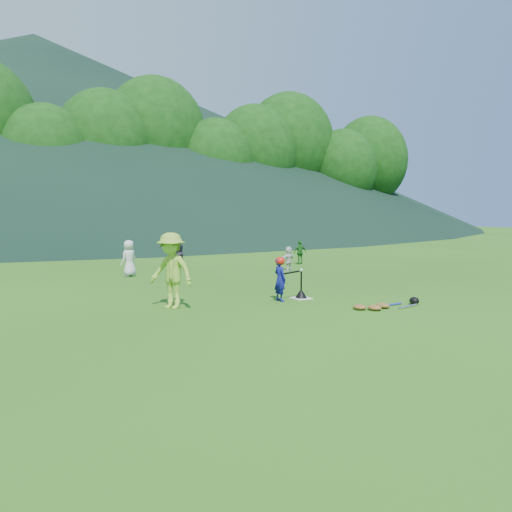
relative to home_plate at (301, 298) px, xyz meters
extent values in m
plane|color=#296015|center=(0.00, 0.00, -0.01)|extent=(120.00, 120.00, 0.00)
cube|color=silver|center=(0.00, 0.00, 0.00)|extent=(0.45, 0.45, 0.02)
sphere|color=white|center=(0.00, 0.00, 0.73)|extent=(0.08, 0.08, 0.08)
imported|color=navy|center=(-0.67, -0.07, 0.53)|extent=(0.29, 0.41, 1.08)
imported|color=#90BF38|center=(-3.34, 0.28, 0.86)|extent=(1.17, 1.29, 1.74)
imported|color=silver|center=(-2.85, 6.48, 0.62)|extent=(0.73, 0.65, 1.25)
imported|color=black|center=(-0.49, 8.31, 0.60)|extent=(0.65, 0.54, 1.21)
imported|color=#206C22|center=(4.57, 7.21, 0.50)|extent=(0.60, 0.26, 1.02)
imported|color=silver|center=(2.87, 5.36, 0.45)|extent=(0.90, 0.60, 0.93)
cone|color=black|center=(0.00, 0.00, 0.10)|extent=(0.30, 0.30, 0.18)
cylinder|color=black|center=(0.00, 0.00, 0.44)|extent=(0.04, 0.04, 0.50)
ellipsoid|color=red|center=(-0.67, -0.07, 0.99)|extent=(0.24, 0.26, 0.22)
cylinder|color=black|center=(-0.37, -0.09, 0.69)|extent=(0.61, 0.21, 0.07)
ellipsoid|color=olive|center=(0.63, -2.07, 0.05)|extent=(0.28, 0.34, 0.13)
ellipsoid|color=olive|center=(0.98, -1.95, 0.05)|extent=(0.28, 0.34, 0.13)
ellipsoid|color=olive|center=(0.38, -1.85, 0.05)|extent=(0.28, 0.34, 0.13)
cylinder|color=silver|center=(1.53, -2.17, 0.02)|extent=(0.71, 0.22, 0.06)
cylinder|color=#263FA5|center=(1.33, -1.82, 0.02)|extent=(0.68, 0.10, 0.05)
ellipsoid|color=black|center=(1.93, -1.97, 0.08)|extent=(0.22, 0.24, 0.19)
cube|color=gray|center=(0.00, 28.00, 0.59)|extent=(70.00, 0.03, 1.20)
cube|color=yellow|center=(0.00, 28.00, 1.23)|extent=(70.00, 0.08, 0.08)
cylinder|color=gray|center=(0.00, 28.00, 0.59)|extent=(0.07, 0.07, 1.30)
cylinder|color=gray|center=(35.00, 28.00, 0.59)|extent=(0.07, 0.07, 1.30)
cylinder|color=#382314|center=(-3.20, 32.00, 1.60)|extent=(0.56, 0.56, 3.22)
ellipsoid|color=#164711|center=(-3.20, 32.00, 6.71)|extent=(6.99, 6.99, 8.04)
cylinder|color=#382314|center=(1.60, 33.50, 1.90)|extent=(0.56, 0.56, 3.81)
ellipsoid|color=#164711|center=(1.60, 33.50, 7.95)|extent=(8.28, 8.28, 9.53)
cylinder|color=#382314|center=(6.40, 35.00, 2.19)|extent=(0.56, 0.56, 4.41)
ellipsoid|color=#164711|center=(6.40, 35.00, 9.19)|extent=(9.58, 9.58, 11.01)
cylinder|color=#382314|center=(11.20, 32.00, 1.62)|extent=(0.56, 0.56, 3.25)
ellipsoid|color=#164711|center=(11.20, 32.00, 6.78)|extent=(7.07, 7.07, 8.13)
cylinder|color=#382314|center=(16.00, 33.50, 1.91)|extent=(0.56, 0.56, 3.85)
ellipsoid|color=#164711|center=(16.00, 33.50, 8.02)|extent=(8.36, 8.36, 9.61)
cylinder|color=#382314|center=(20.80, 35.00, 2.21)|extent=(0.56, 0.56, 4.44)
ellipsoid|color=#164711|center=(20.80, 35.00, 9.26)|extent=(9.65, 9.65, 11.10)
cylinder|color=#382314|center=(25.60, 32.00, 1.63)|extent=(0.56, 0.56, 3.29)
ellipsoid|color=#164711|center=(25.60, 32.00, 6.85)|extent=(7.14, 7.14, 8.22)
cylinder|color=#382314|center=(30.40, 33.50, 1.93)|extent=(0.56, 0.56, 3.88)
ellipsoid|color=#164711|center=(30.40, 33.50, 8.09)|extent=(8.44, 8.44, 9.70)
cone|color=black|center=(0.00, 83.00, 15.99)|extent=(140.00, 140.00, 32.00)
camera|label=1|loc=(-6.86, -10.65, 2.19)|focal=35.00mm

